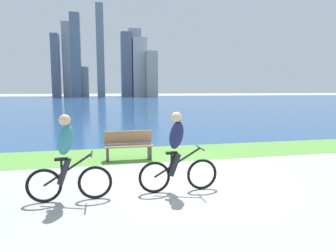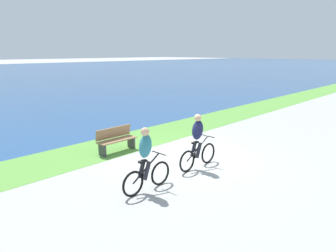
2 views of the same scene
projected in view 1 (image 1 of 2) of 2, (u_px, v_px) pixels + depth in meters
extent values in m
plane|color=#9E9E99|center=(184.00, 177.00, 7.38)|extent=(300.00, 300.00, 0.00)
cube|color=#59933D|center=(162.00, 153.00, 10.16)|extent=(120.00, 2.46, 0.01)
cube|color=navy|center=(114.00, 101.00, 54.81)|extent=(300.00, 89.63, 0.00)
torus|color=black|center=(202.00, 174.00, 6.47)|extent=(0.68, 0.06, 0.68)
torus|color=black|center=(154.00, 177.00, 6.24)|extent=(0.68, 0.06, 0.68)
cylinder|color=black|center=(178.00, 162.00, 6.31)|extent=(1.03, 0.04, 0.63)
cylinder|color=black|center=(171.00, 165.00, 6.29)|extent=(0.04, 0.04, 0.49)
cube|color=black|center=(171.00, 153.00, 6.26)|extent=(0.24, 0.10, 0.05)
cylinder|color=black|center=(200.00, 148.00, 6.38)|extent=(0.03, 0.52, 0.03)
ellipsoid|color=#1E234C|center=(176.00, 135.00, 6.23)|extent=(0.40, 0.36, 0.65)
sphere|color=#D8AD84|center=(176.00, 117.00, 6.19)|extent=(0.22, 0.22, 0.22)
cylinder|color=#26262D|center=(173.00, 163.00, 6.39)|extent=(0.27, 0.11, 0.49)
cylinder|color=#26262D|center=(175.00, 165.00, 6.20)|extent=(0.27, 0.11, 0.49)
torus|color=black|center=(95.00, 182.00, 5.90)|extent=(0.68, 0.06, 0.68)
torus|color=black|center=(44.00, 186.00, 5.70)|extent=(0.68, 0.06, 0.68)
cylinder|color=black|center=(68.00, 170.00, 5.76)|extent=(0.93, 0.04, 0.62)
cylinder|color=black|center=(62.00, 172.00, 5.74)|extent=(0.04, 0.04, 0.49)
cube|color=black|center=(61.00, 159.00, 5.71)|extent=(0.24, 0.10, 0.05)
cylinder|color=black|center=(92.00, 154.00, 5.82)|extent=(0.03, 0.52, 0.03)
ellipsoid|color=teal|center=(66.00, 140.00, 5.68)|extent=(0.40, 0.36, 0.65)
sphere|color=#D8AD84|center=(65.00, 120.00, 5.64)|extent=(0.22, 0.22, 0.22)
cylinder|color=#26262D|center=(65.00, 170.00, 5.84)|extent=(0.27, 0.11, 0.49)
cylinder|color=#26262D|center=(64.00, 173.00, 5.65)|extent=(0.27, 0.11, 0.49)
cube|color=olive|center=(129.00, 146.00, 9.15)|extent=(1.50, 0.45, 0.04)
cube|color=olive|center=(128.00, 137.00, 9.31)|extent=(1.50, 0.11, 0.40)
cube|color=#38383D|center=(149.00, 152.00, 9.32)|extent=(0.08, 0.37, 0.45)
cube|color=#38383D|center=(108.00, 154.00, 9.04)|extent=(0.08, 0.37, 0.45)
cube|color=slate|center=(56.00, 66.00, 87.49)|extent=(2.14, 4.13, 18.32)
cube|color=#8C939E|center=(69.00, 60.00, 89.44)|extent=(3.30, 3.59, 22.11)
cube|color=slate|center=(76.00, 56.00, 82.53)|extent=(2.62, 3.08, 23.05)
cube|color=#8C939E|center=(85.00, 82.00, 86.61)|extent=(2.13, 2.61, 8.72)
cube|color=slate|center=(100.00, 51.00, 84.87)|extent=(2.14, 2.47, 26.30)
cube|color=slate|center=(126.00, 65.00, 91.05)|extent=(3.15, 4.38, 19.39)
cube|color=#8C939E|center=(135.00, 63.00, 92.84)|extent=(3.83, 2.83, 20.82)
cube|color=#B7B7BC|center=(140.00, 68.00, 91.61)|extent=(4.36, 4.03, 17.87)
cube|color=#B7B7BC|center=(145.00, 78.00, 92.79)|extent=(3.36, 4.42, 11.38)
cube|color=#ADA899|center=(151.00, 74.00, 88.44)|extent=(3.26, 3.80, 13.42)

